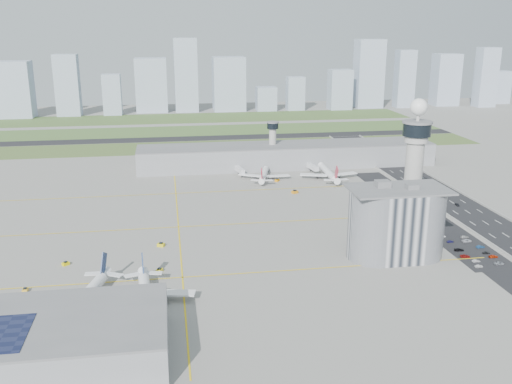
{
  "coord_description": "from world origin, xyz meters",
  "views": [
    {
      "loc": [
        -43.39,
        -240.8,
        96.67
      ],
      "look_at": [
        0.0,
        35.0,
        15.0
      ],
      "focal_mm": 40.0,
      "sensor_mm": 36.0,
      "label": 1
    }
  ],
  "objects": [
    {
      "name": "tug_1",
      "position": [
        -88.04,
        -10.05,
        0.82
      ],
      "size": [
        3.42,
        3.28,
        1.64
      ],
      "primitive_type": null,
      "rotation": [
        0.0,
        0.0,
        -0.89
      ],
      "color": "#DFCB03",
      "rests_on": "ground"
    },
    {
      "name": "car_lot_3",
      "position": [
        82.98,
        -21.18,
        0.63
      ],
      "size": [
        4.39,
        1.84,
        1.27
      ],
      "primitive_type": "imported",
      "rotation": [
        0.0,
        0.0,
        1.59
      ],
      "color": "black",
      "rests_on": "ground"
    },
    {
      "name": "airplane_near_c",
      "position": [
        -53.73,
        -51.14,
        6.03
      ],
      "size": [
        39.74,
        45.7,
        12.06
      ],
      "primitive_type": null,
      "rotation": [
        0.0,
        0.0,
        -1.5
      ],
      "color": "white",
      "rests_on": "ground"
    },
    {
      "name": "runway",
      "position": [
        -20.0,
        262.0,
        0.06
      ],
      "size": [
        480.0,
        22.0,
        0.1
      ],
      "primitive_type": "cube",
      "color": "black",
      "rests_on": "ground"
    },
    {
      "name": "taxiway_line_h_2",
      "position": [
        -40.0,
        90.0,
        0.01
      ],
      "size": [
        260.0,
        0.6,
        0.01
      ],
      "primitive_type": "cube",
      "color": "yellow",
      "rests_on": "ground"
    },
    {
      "name": "control_tower",
      "position": [
        72.0,
        8.0,
        35.04
      ],
      "size": [
        14.0,
        14.0,
        64.5
      ],
      "color": "#ADAAA5",
      "rests_on": "ground"
    },
    {
      "name": "car_hw_4",
      "position": [
        108.66,
        180.24,
        0.54
      ],
      "size": [
        1.77,
        3.34,
        1.08
      ],
      "primitive_type": "imported",
      "rotation": [
        0.0,
        0.0,
        0.16
      ],
      "color": "gray",
      "rests_on": "ground"
    },
    {
      "name": "ground",
      "position": [
        0.0,
        0.0,
        0.0
      ],
      "size": [
        1000.0,
        1000.0,
        0.0
      ],
      "primitive_type": "plane",
      "color": "gray"
    },
    {
      "name": "car_lot_4",
      "position": [
        84.04,
        -10.81,
        0.55
      ],
      "size": [
        3.38,
        1.67,
        1.11
      ],
      "primitive_type": "imported",
      "rotation": [
        0.0,
        0.0,
        1.69
      ],
      "color": "navy",
      "rests_on": "ground"
    },
    {
      "name": "car_lot_9",
      "position": [
        94.17,
        -19.38,
        0.63
      ],
      "size": [
        3.95,
        1.65,
        1.27
      ],
      "primitive_type": "imported",
      "rotation": [
        0.0,
        0.0,
        1.65
      ],
      "color": "navy",
      "rests_on": "ground"
    },
    {
      "name": "grass_strip_0",
      "position": [
        -20.0,
        225.0,
        0.04
      ],
      "size": [
        480.0,
        50.0,
        0.08
      ],
      "primitive_type": "cube",
      "color": "#465D2C",
      "rests_on": "ground"
    },
    {
      "name": "grass_strip_2",
      "position": [
        -20.0,
        380.0,
        0.04
      ],
      "size": [
        480.0,
        70.0,
        0.08
      ],
      "primitive_type": "cube",
      "color": "#466730",
      "rests_on": "ground"
    },
    {
      "name": "airplane_far_b",
      "position": [
        60.08,
        110.62,
        6.35
      ],
      "size": [
        39.91,
        46.51,
        12.7
      ],
      "primitive_type": null,
      "rotation": [
        0.0,
        0.0,
        1.54
      ],
      "color": "white",
      "rests_on": "ground"
    },
    {
      "name": "tug_4",
      "position": [
        30.55,
        79.39,
        1.04
      ],
      "size": [
        4.27,
        3.72,
        2.08
      ],
      "primitive_type": null,
      "rotation": [
        0.0,
        0.0,
        -1.15
      ],
      "color": "orange",
      "rests_on": "ground"
    },
    {
      "name": "car_lot_10",
      "position": [
        91.92,
        -11.51,
        0.66
      ],
      "size": [
        5.0,
        2.83,
        1.32
      ],
      "primitive_type": "imported",
      "rotation": [
        0.0,
        0.0,
        1.71
      ],
      "color": "silver",
      "rests_on": "ground"
    },
    {
      "name": "car_lot_6",
      "position": [
        92.2,
        -37.82,
        0.61
      ],
      "size": [
        4.58,
        2.47,
        1.22
      ],
      "primitive_type": "imported",
      "rotation": [
        0.0,
        0.0,
        1.67
      ],
      "color": "gray",
      "rests_on": "ground"
    },
    {
      "name": "car_lot_11",
      "position": [
        93.61,
        -6.4,
        0.57
      ],
      "size": [
        4.01,
        1.83,
        1.14
      ],
      "primitive_type": "imported",
      "rotation": [
        0.0,
        0.0,
        1.63
      ],
      "color": "#A9A9A9",
      "rests_on": "ground"
    },
    {
      "name": "car_lot_8",
      "position": [
        93.13,
        -26.15,
        0.55
      ],
      "size": [
        3.31,
        1.49,
        1.1
      ],
      "primitive_type": "imported",
      "rotation": [
        0.0,
        0.0,
        1.51
      ],
      "color": "black",
      "rests_on": "ground"
    },
    {
      "name": "airplane_far_a",
      "position": [
        18.04,
        115.59,
        5.61
      ],
      "size": [
        42.9,
        47.23,
        11.21
      ],
      "primitive_type": null,
      "rotation": [
        0.0,
        0.0,
        1.32
      ],
      "color": "white",
      "rests_on": "ground"
    },
    {
      "name": "skyline_bldg_8",
      "position": [
        -19.42,
        431.56,
        41.69
      ],
      "size": [
        26.33,
        21.06,
        83.39
      ],
      "primitive_type": "cube",
      "color": "#9EADC1",
      "rests_on": "ground"
    },
    {
      "name": "landside_road",
      "position": [
        90.0,
        -10.0,
        0.04
      ],
      "size": [
        18.0,
        260.0,
        0.08
      ],
      "primitive_type": "cube",
      "color": "black",
      "rests_on": "ground"
    },
    {
      "name": "highway",
      "position": [
        115.0,
        0.0,
        0.05
      ],
      "size": [
        28.0,
        500.0,
        0.1
      ],
      "primitive_type": "cube",
      "color": "black",
      "rests_on": "ground"
    },
    {
      "name": "parking_lot",
      "position": [
        88.0,
        -22.0,
        0.05
      ],
      "size": [
        20.0,
        44.0,
        0.1
      ],
      "primitive_type": "cube",
      "color": "black",
      "rests_on": "ground"
    },
    {
      "name": "grass_strip_1",
      "position": [
        -20.0,
        300.0,
        0.04
      ],
      "size": [
        480.0,
        60.0,
        0.08
      ],
      "primitive_type": "cube",
      "color": "#42622E",
      "rests_on": "ground"
    },
    {
      "name": "tug_0",
      "position": [
        -99.16,
        -33.53,
        0.8
      ],
      "size": [
        1.91,
        2.76,
        1.6
      ],
      "primitive_type": null,
      "rotation": [
        0.0,
        0.0,
        0.01
      ],
      "color": "yellow",
      "rests_on": "ground"
    },
    {
      "name": "tug_2",
      "position": [
        -49.09,
        -23.4,
        0.88
      ],
      "size": [
        3.15,
        3.63,
        1.77
      ],
      "primitive_type": null,
      "rotation": [
        0.0,
        0.0,
        2.72
      ],
      "color": "yellow",
      "rests_on": "ground"
    },
    {
      "name": "skyline_bldg_5",
      "position": [
        -150.11,
        419.66,
        33.44
      ],
      "size": [
        25.49,
        20.39,
        66.89
      ],
      "primitive_type": "cube",
      "color": "#9EADC1",
      "rests_on": "ground"
    },
    {
      "name": "tug_5",
      "position": [
        25.3,
        107.92,
        0.87
      ],
      "size": [
        3.45,
        3.65,
        1.75
      ],
      "primitive_type": null,
      "rotation": [
        0.0,
        0.0,
        -0.63
      ],
      "color": "orange",
      "rests_on": "ground"
    },
    {
      "name": "terminal_pier",
      "position": [
        40.0,
        148.0,
        7.9
      ],
      "size": [
        210.0,
        32.0,
        15.8
      ],
      "color": "gray",
      "rests_on": "ground"
    },
    {
      "name": "airplane_near_b",
      "position": [
        -75.13,
        -49.08,
        6.21
      ],
      "size": [
        48.04,
        52.71,
        12.42
      ],
      "primitive_type": null,
      "rotation": [
        0.0,
        0.0,
        -1.84
      ],
      "color": "white",
      "rests_on": "ground"
    },
    {
      "name": "jet_bridge_near_2",
      "position": [
        -53.0,
        -61.0,
        2.85
      ],
      "size": [
        5.39,
        14.31,
        5.7
      ],
      "primitive_type": null,
      "rotation": [
        0.0,
        0.0,
        1.4
      ],
      "color": "silver",
      "rests_on": "ground"
    },
    {
      "name": "jet_bridge_far_1",
      "position": [
        52.0,
        132.0,
        2.85
      ],
      "size": [
        5.39,
        14.31,
        5.7
      ],
      "primitive_type": null,
      "rotation": [
        0.0,
        0.0,
        -1.4
      ],
      "color": "silver",
      "rests_on": "ground"
    },
    {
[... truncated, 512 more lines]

